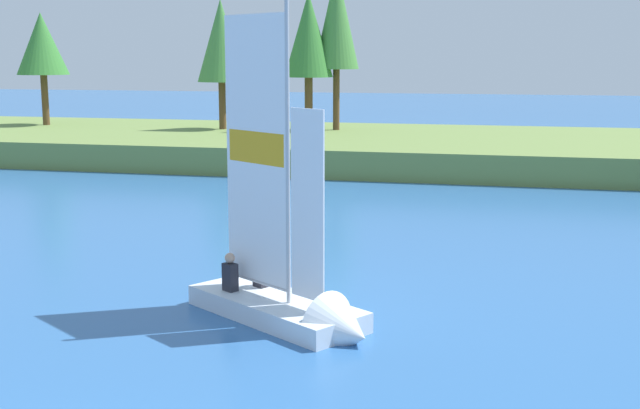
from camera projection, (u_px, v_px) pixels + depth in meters
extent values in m
cube|color=olive|center=(400.00, 148.00, 38.46)|extent=(80.00, 13.55, 1.18)
cylinder|color=brown|center=(45.00, 100.00, 44.06)|extent=(0.36, 0.36, 2.69)
cone|color=#387F33|center=(42.00, 44.00, 43.53)|extent=(2.73, 2.73, 3.27)
cylinder|color=brown|center=(222.00, 105.00, 41.60)|extent=(0.36, 0.36, 2.40)
cone|color=#47893D|center=(221.00, 41.00, 41.01)|extent=(2.43, 2.43, 4.10)
cylinder|color=brown|center=(309.00, 104.00, 40.66)|extent=(0.40, 0.40, 2.66)
cone|color=#387F33|center=(309.00, 35.00, 40.05)|extent=(2.40, 2.40, 4.12)
cylinder|color=brown|center=(336.00, 100.00, 41.08)|extent=(0.33, 0.33, 3.04)
cone|color=#47893D|center=(337.00, 18.00, 40.36)|extent=(2.24, 2.24, 4.98)
cube|color=silver|center=(276.00, 308.00, 15.48)|extent=(3.89, 3.24, 0.38)
cone|color=silver|center=(346.00, 332.00, 14.14)|extent=(1.48, 1.57, 1.26)
cylinder|color=#B7B7BC|center=(288.00, 152.00, 14.67)|extent=(0.08, 0.08, 5.64)
cube|color=white|center=(256.00, 151.00, 15.32)|extent=(1.50, 1.01, 5.02)
cube|color=orange|center=(256.00, 148.00, 15.31)|extent=(1.36, 0.92, 0.60)
cube|color=white|center=(307.00, 205.00, 14.46)|extent=(0.72, 0.49, 3.42)
cylinder|color=#B7B7BC|center=(258.00, 282.00, 15.78)|extent=(1.52, 1.04, 0.06)
cube|color=#26262D|center=(230.00, 277.00, 15.90)|extent=(0.34, 0.32, 0.55)
sphere|color=tan|center=(230.00, 258.00, 15.84)|extent=(0.20, 0.20, 0.20)
cube|color=#26262D|center=(261.00, 275.00, 16.20)|extent=(0.34, 0.32, 0.47)
sphere|color=tan|center=(261.00, 258.00, 16.13)|extent=(0.20, 0.20, 0.20)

